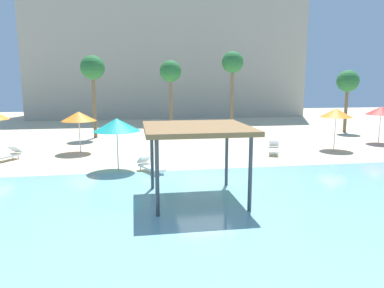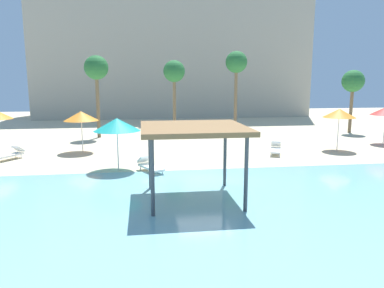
{
  "view_description": "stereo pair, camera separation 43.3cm",
  "coord_description": "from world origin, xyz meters",
  "views": [
    {
      "loc": [
        -3.26,
        -16.32,
        4.58
      ],
      "look_at": [
        -0.28,
        2.0,
        1.3
      ],
      "focal_mm": 33.79,
      "sensor_mm": 36.0,
      "label": 1
    },
    {
      "loc": [
        -2.83,
        -16.38,
        4.58
      ],
      "look_at": [
        -0.28,
        2.0,
        1.3
      ],
      "focal_mm": 33.79,
      "sensor_mm": 36.0,
      "label": 2
    }
  ],
  "objects": [
    {
      "name": "beach_umbrella_orange_3",
      "position": [
        10.0,
        5.7,
        2.45
      ],
      "size": [
        2.1,
        2.1,
        2.75
      ],
      "color": "silver",
      "rests_on": "ground"
    },
    {
      "name": "lounge_chair_2",
      "position": [
        -2.52,
        1.55,
        0.33
      ],
      "size": [
        1.39,
        1.96,
        0.74
      ],
      "rotation": [
        0.0,
        0.0,
        -1.1
      ],
      "color": "white",
      "rests_on": "ground"
    },
    {
      "name": "lounge_chair_1",
      "position": [
        -10.53,
        5.54,
        0.33
      ],
      "size": [
        1.56,
        1.91,
        0.74
      ],
      "rotation": [
        0.0,
        0.0,
        -2.17
      ],
      "color": "white",
      "rests_on": "ground"
    },
    {
      "name": "palm_tree_2",
      "position": [
        0.05,
        15.69,
        5.21
      ],
      "size": [
        1.9,
        1.9,
        6.31
      ],
      "color": "brown",
      "rests_on": "ground"
    },
    {
      "name": "beach_umbrella_orange_1",
      "position": [
        -6.69,
        7.42,
        2.33
      ],
      "size": [
        2.19,
        2.19,
        2.63
      ],
      "color": "silver",
      "rests_on": "ground"
    },
    {
      "name": "lagoon_water",
      "position": [
        0.0,
        -5.25,
        0.02
      ],
      "size": [
        44.0,
        13.5,
        0.04
      ],
      "primitive_type": "cube",
      "color": "#7AB7C1",
      "rests_on": "ground"
    },
    {
      "name": "shade_pavilion",
      "position": [
        -0.92,
        -3.04,
        2.7
      ],
      "size": [
        3.93,
        3.93,
        2.89
      ],
      "color": "#42474C",
      "rests_on": "ground"
    },
    {
      "name": "palm_tree_1",
      "position": [
        5.5,
        15.21,
        5.96
      ],
      "size": [
        1.9,
        1.9,
        7.11
      ],
      "color": "brown",
      "rests_on": "ground"
    },
    {
      "name": "hotel_block_1",
      "position": [
        9.31,
        32.27,
        10.62
      ],
      "size": [
        18.05,
        10.21,
        21.24
      ],
      "primitive_type": "cube",
      "color": "#B2A893",
      "rests_on": "ground"
    },
    {
      "name": "lounge_chair_0",
      "position": [
        5.46,
        4.98,
        0.33
      ],
      "size": [
        1.26,
        1.98,
        0.74
      ],
      "rotation": [
        0.0,
        0.0,
        -1.95
      ],
      "color": "white",
      "rests_on": "ground"
    },
    {
      "name": "beach_umbrella_teal_0",
      "position": [
        -4.11,
        2.2,
        2.36
      ],
      "size": [
        2.36,
        2.36,
        2.69
      ],
      "color": "silver",
      "rests_on": "ground"
    },
    {
      "name": "palm_tree_0",
      "position": [
        -6.32,
        13.44,
        5.41
      ],
      "size": [
        1.9,
        1.9,
        6.52
      ],
      "color": "brown",
      "rests_on": "ground"
    },
    {
      "name": "palm_tree_3",
      "position": [
        15.39,
        13.15,
        4.41
      ],
      "size": [
        1.9,
        1.9,
        5.47
      ],
      "color": "brown",
      "rests_on": "ground"
    },
    {
      "name": "hotel_block_0",
      "position": [
        -6.18,
        32.76,
        9.19
      ],
      "size": [
        18.75,
        11.21,
        18.39
      ],
      "primitive_type": "cube",
      "color": "#B2A893",
      "rests_on": "ground"
    },
    {
      "name": "ground_plane",
      "position": [
        0.0,
        0.0,
        0.0
      ],
      "size": [
        80.0,
        80.0,
        0.0
      ],
      "primitive_type": "plane",
      "color": "beige"
    }
  ]
}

